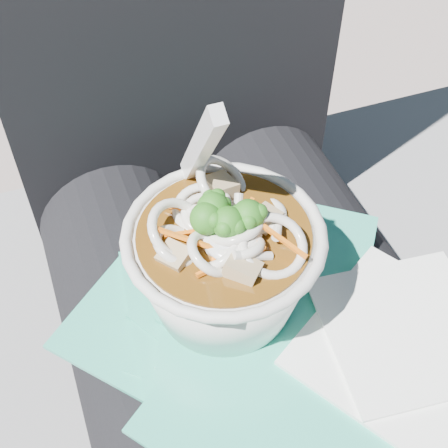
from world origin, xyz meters
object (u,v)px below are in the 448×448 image
object	(u,v)px
stone_ledge	(215,387)
person_body	(230,280)
lap	(266,366)
udon_bowl	(224,257)
plastic_bag	(264,324)

from	to	relation	value
stone_ledge	person_body	bearing A→B (deg)	-90.00
lap	udon_bowl	distance (m)	0.16
person_body	udon_bowl	world-z (taller)	person_body
stone_ledge	person_body	xyz separation A→B (m)	(0.00, -0.06, 0.34)
person_body	stone_ledge	bearing A→B (deg)	90.00
stone_ledge	person_body	size ratio (longest dim) A/B	0.97
stone_ledge	plastic_bag	size ratio (longest dim) A/B	2.62
lap	plastic_bag	bearing A→B (deg)	-140.62
udon_bowl	stone_ledge	bearing A→B (deg)	75.37
stone_ledge	udon_bowl	xyz separation A→B (m)	(-0.03, -0.13, 0.47)
stone_ledge	plastic_bag	world-z (taller)	plastic_bag
plastic_bag	stone_ledge	bearing A→B (deg)	86.59
udon_bowl	lap	bearing A→B (deg)	-33.78
lap	person_body	distance (m)	0.09
lap	person_body	world-z (taller)	person_body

